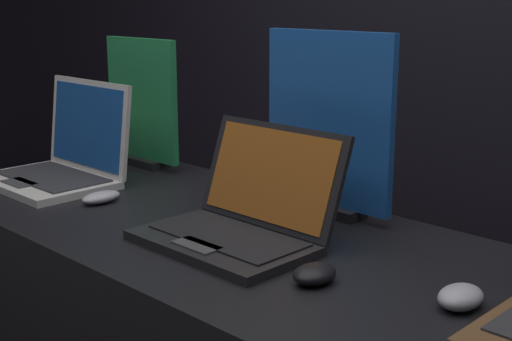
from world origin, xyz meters
TOP-DOWN VIEW (x-y plane):
  - laptop_front at (-0.72, 0.31)m, footprint 0.37×0.30m
  - mouse_front at (-0.47, 0.27)m, footprint 0.06×0.11m
  - promo_stand_front at (-0.72, 0.59)m, footprint 0.31×0.07m
  - laptop_middle at (-0.01, 0.31)m, footprint 0.38×0.31m
  - mouse_middle at (0.24, 0.25)m, footprint 0.07×0.09m
  - promo_stand_middle at (-0.01, 0.60)m, footprint 0.36×0.07m
  - mouse_back at (0.49, 0.34)m, footprint 0.07×0.09m

SIDE VIEW (x-z plane):
  - mouse_front at x=-0.47m, z-range 0.97..1.00m
  - mouse_middle at x=0.24m, z-range 0.97..1.01m
  - mouse_back at x=0.49m, z-range 0.97..1.01m
  - laptop_middle at x=-0.01m, z-range 0.91..1.15m
  - laptop_front at x=-0.72m, z-range 0.90..1.18m
  - promo_stand_front at x=-0.72m, z-range 0.96..1.35m
  - promo_stand_middle at x=-0.01m, z-range 0.96..1.40m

